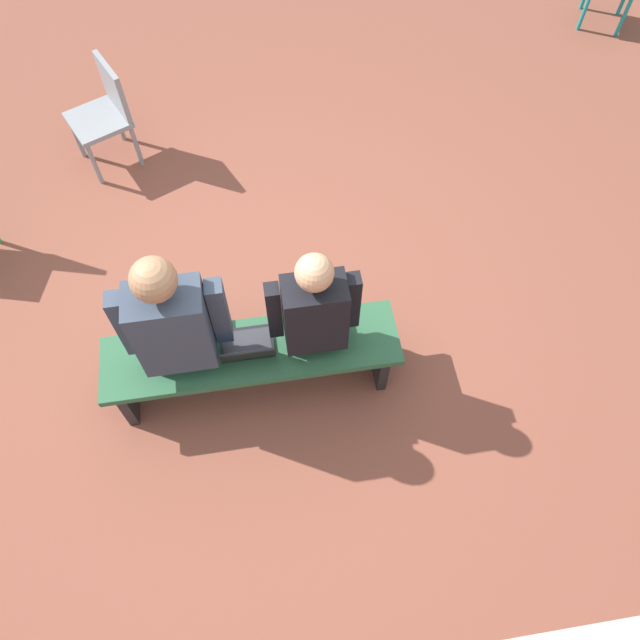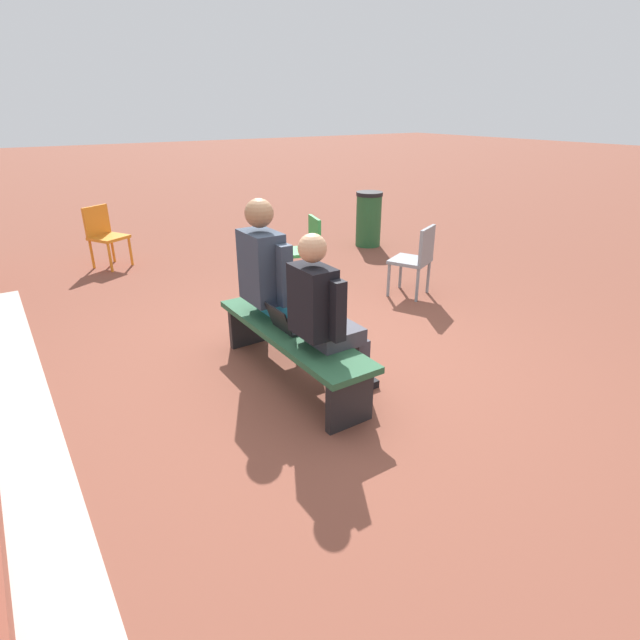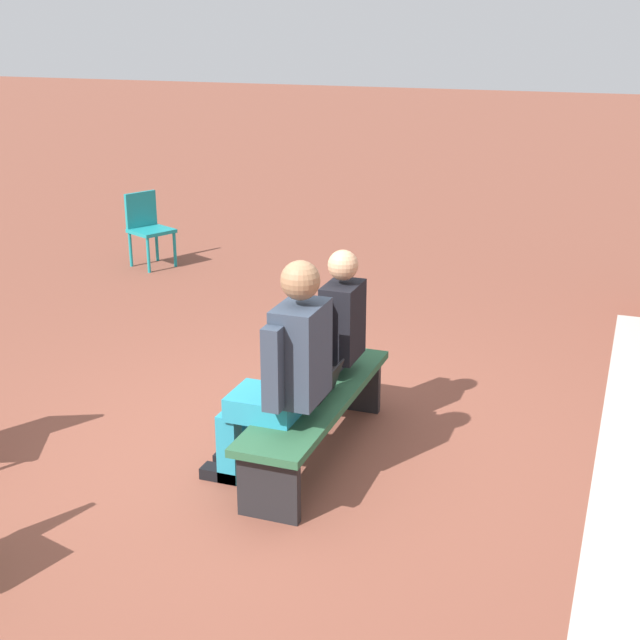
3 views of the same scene
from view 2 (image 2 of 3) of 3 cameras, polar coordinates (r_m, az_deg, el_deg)
name	(u,v)px [view 2 (image 2 of 3)]	position (r m, az deg, el deg)	size (l,w,h in m)	color
ground_plane	(312,365)	(4.41, -0.94, -5.22)	(60.00, 60.00, 0.00)	brown
concrete_strip	(34,461)	(3.80, -29.85, -13.81)	(7.46, 0.40, 0.01)	#B7B2A8
bench	(291,340)	(4.05, -3.32, -2.32)	(1.80, 0.44, 0.45)	#285638
person_student	(325,314)	(3.64, 0.54, 0.72)	(0.52, 0.66, 1.31)	#383842
person_adult	(274,279)	(4.25, -5.24, 4.70)	(0.60, 0.76, 1.44)	teal
laptop	(288,323)	(4.00, -3.65, -0.38)	(0.32, 0.29, 0.21)	black
plastic_chair_by_pillar	(104,233)	(7.66, -23.45, 9.15)	(0.57, 0.57, 0.84)	orange
plastic_chair_near_bench_left	(306,246)	(6.33, -1.59, 8.42)	(0.52, 0.52, 0.84)	#2D893D
plastic_chair_far_left	(417,257)	(5.98, 10.97, 7.11)	(0.56, 0.56, 0.84)	gray
litter_bin	(369,219)	(8.20, 5.57, 11.42)	(0.42, 0.42, 0.86)	#23562D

